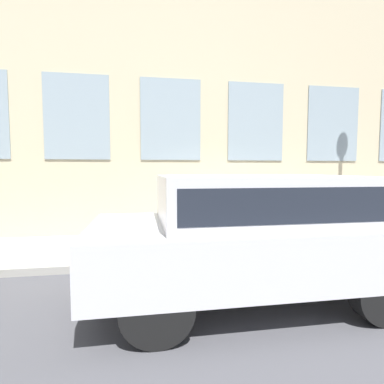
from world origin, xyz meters
name	(u,v)px	position (x,y,z in m)	size (l,w,h in m)	color
ground_plane	(246,264)	(0.00, 0.00, 0.00)	(80.00, 80.00, 0.00)	#47474C
sidewalk	(227,244)	(1.29, 0.00, 0.07)	(2.58, 60.00, 0.14)	#9E9B93
building_facade	(213,106)	(2.73, 0.00, 3.54)	(0.33, 40.00, 7.08)	#C6B793
fire_hydrant	(216,232)	(0.43, 0.48, 0.56)	(0.37, 0.47, 0.82)	gold
person	(169,207)	(0.91, 1.38, 1.02)	(0.35, 0.23, 1.47)	#726651
parked_truck_silver_near	(252,228)	(-1.46, 0.46, 1.00)	(2.05, 4.22, 1.72)	black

